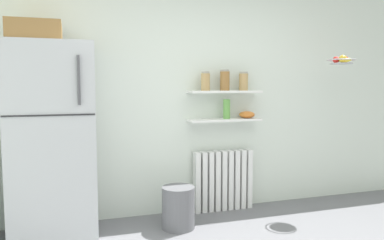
% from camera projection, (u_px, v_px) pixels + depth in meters
% --- Properties ---
extents(back_wall, '(7.04, 0.10, 2.60)m').
position_uv_depth(back_wall, '(195.00, 93.00, 4.13)').
color(back_wall, silver).
rests_on(back_wall, ground_plane).
extents(refrigerator, '(0.72, 0.73, 1.93)m').
position_uv_depth(refrigerator, '(52.00, 139.00, 3.34)').
color(refrigerator, '#B7BABF').
rests_on(refrigerator, ground_plane).
extents(radiator, '(0.67, 0.12, 0.67)m').
position_uv_depth(radiator, '(223.00, 180.00, 4.19)').
color(radiator, white).
rests_on(radiator, ground_plane).
extents(wall_shelf_lower, '(0.81, 0.22, 0.02)m').
position_uv_depth(wall_shelf_lower, '(225.00, 120.00, 4.09)').
color(wall_shelf_lower, white).
extents(wall_shelf_upper, '(0.81, 0.22, 0.02)m').
position_uv_depth(wall_shelf_upper, '(225.00, 92.00, 4.07)').
color(wall_shelf_upper, white).
extents(storage_jar_0, '(0.10, 0.10, 0.20)m').
position_uv_depth(storage_jar_0, '(205.00, 81.00, 3.99)').
color(storage_jar_0, tan).
rests_on(storage_jar_0, wall_shelf_upper).
extents(storage_jar_1, '(0.10, 0.10, 0.22)m').
position_uv_depth(storage_jar_1, '(225.00, 80.00, 4.05)').
color(storage_jar_1, olive).
rests_on(storage_jar_1, wall_shelf_upper).
extents(storage_jar_2, '(0.10, 0.10, 0.20)m').
position_uv_depth(storage_jar_2, '(244.00, 81.00, 4.12)').
color(storage_jar_2, tan).
rests_on(storage_jar_2, wall_shelf_upper).
extents(vase, '(0.08, 0.08, 0.21)m').
position_uv_depth(vase, '(227.00, 109.00, 4.09)').
color(vase, '#66A84C').
rests_on(vase, wall_shelf_lower).
extents(shelf_bowl, '(0.17, 0.17, 0.08)m').
position_uv_depth(shelf_bowl, '(247.00, 115.00, 4.17)').
color(shelf_bowl, orange).
rests_on(shelf_bowl, wall_shelf_lower).
extents(trash_bin, '(0.32, 0.32, 0.41)m').
position_uv_depth(trash_bin, '(178.00, 208.00, 3.65)').
color(trash_bin, slate).
rests_on(trash_bin, ground_plane).
extents(hanging_fruit_basket, '(0.30, 0.30, 0.09)m').
position_uv_depth(hanging_fruit_basket, '(342.00, 60.00, 4.06)').
color(hanging_fruit_basket, '#B2B2B7').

